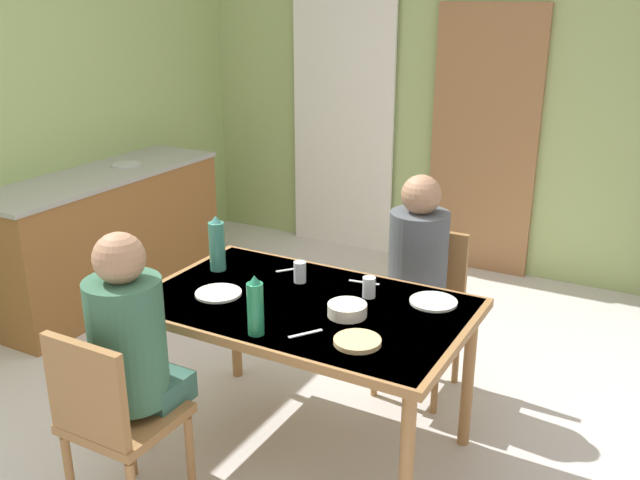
% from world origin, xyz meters
% --- Properties ---
extents(ground_plane, '(7.21, 7.21, 0.00)m').
position_xyz_m(ground_plane, '(0.00, 0.00, 0.00)').
color(ground_plane, silver).
extents(wall_back, '(4.33, 0.10, 2.78)m').
position_xyz_m(wall_back, '(0.00, 2.77, 1.39)').
color(wall_back, '#9FB36D').
rests_on(wall_back, ground_plane).
extents(wall_left, '(0.10, 4.16, 2.78)m').
position_xyz_m(wall_left, '(-2.06, 0.69, 1.39)').
color(wall_left, '#9BB569').
rests_on(wall_left, ground_plane).
extents(door_wooden, '(0.80, 0.05, 2.00)m').
position_xyz_m(door_wooden, '(0.41, 2.69, 1.00)').
color(door_wooden, '#97673F').
rests_on(door_wooden, ground_plane).
extents(curtain_panel, '(0.90, 0.03, 2.33)m').
position_xyz_m(curtain_panel, '(-0.76, 2.67, 1.17)').
color(curtain_panel, white).
rests_on(curtain_panel, ground_plane).
extents(kitchen_counter, '(0.61, 1.84, 0.91)m').
position_xyz_m(kitchen_counter, '(-1.73, 0.91, 0.45)').
color(kitchen_counter, brown).
rests_on(kitchen_counter, ground_plane).
extents(dining_table, '(1.47, 0.90, 0.75)m').
position_xyz_m(dining_table, '(0.39, 0.04, 0.68)').
color(dining_table, '#996B3D').
rests_on(dining_table, ground_plane).
extents(chair_near_diner, '(0.40, 0.40, 0.87)m').
position_xyz_m(chair_near_diner, '(-0.01, -0.76, 0.50)').
color(chair_near_diner, '#996B3D').
rests_on(chair_near_diner, ground_plane).
extents(chair_far_diner, '(0.40, 0.40, 0.87)m').
position_xyz_m(chair_far_diner, '(0.66, 0.85, 0.50)').
color(chair_far_diner, '#996B3D').
rests_on(chair_far_diner, ground_plane).
extents(person_near_diner, '(0.30, 0.37, 0.77)m').
position_xyz_m(person_near_diner, '(-0.01, -0.63, 0.78)').
color(person_near_diner, '#346254').
rests_on(person_near_diner, ground_plane).
extents(person_far_diner, '(0.30, 0.37, 0.77)m').
position_xyz_m(person_far_diner, '(0.66, 0.71, 0.78)').
color(person_far_diner, '#4C4854').
rests_on(person_far_diner, ground_plane).
extents(water_bottle_green_near, '(0.07, 0.07, 0.26)m').
position_xyz_m(water_bottle_green_near, '(0.37, -0.31, 0.87)').
color(water_bottle_green_near, '#227B4F').
rests_on(water_bottle_green_near, dining_table).
extents(water_bottle_green_far, '(0.08, 0.08, 0.28)m').
position_xyz_m(water_bottle_green_far, '(-0.18, 0.18, 0.88)').
color(water_bottle_green_far, '#3C8771').
rests_on(water_bottle_green_far, dining_table).
extents(serving_bowl_center, '(0.17, 0.17, 0.05)m').
position_xyz_m(serving_bowl_center, '(0.62, 0.02, 0.78)').
color(serving_bowl_center, '#EDE6CF').
rests_on(serving_bowl_center, dining_table).
extents(dinner_plate_near_left, '(0.21, 0.21, 0.01)m').
position_xyz_m(dinner_plate_near_left, '(-0.00, -0.07, 0.76)').
color(dinner_plate_near_left, white).
rests_on(dinner_plate_near_left, dining_table).
extents(dinner_plate_near_right, '(0.21, 0.21, 0.01)m').
position_xyz_m(dinner_plate_near_right, '(0.90, 0.32, 0.76)').
color(dinner_plate_near_right, white).
rests_on(dinner_plate_near_right, dining_table).
extents(drinking_glass_by_near_diner, '(0.06, 0.06, 0.10)m').
position_xyz_m(drinking_glass_by_near_diner, '(0.25, 0.24, 0.80)').
color(drinking_glass_by_near_diner, silver).
rests_on(drinking_glass_by_near_diner, dining_table).
extents(drinking_glass_by_far_diner, '(0.06, 0.06, 0.10)m').
position_xyz_m(drinking_glass_by_far_diner, '(0.62, 0.24, 0.80)').
color(drinking_glass_by_far_diner, silver).
rests_on(drinking_glass_by_far_diner, dining_table).
extents(bread_plate_sliced, '(0.19, 0.19, 0.02)m').
position_xyz_m(bread_plate_sliced, '(0.77, -0.19, 0.76)').
color(bread_plate_sliced, '#DBB77A').
rests_on(bread_plate_sliced, dining_table).
extents(cutlery_knife_near, '(0.11, 0.13, 0.00)m').
position_xyz_m(cutlery_knife_near, '(0.13, 0.35, 0.75)').
color(cutlery_knife_near, silver).
rests_on(cutlery_knife_near, dining_table).
extents(cutlery_fork_near, '(0.15, 0.04, 0.00)m').
position_xyz_m(cutlery_fork_near, '(0.53, 0.38, 0.75)').
color(cutlery_fork_near, silver).
rests_on(cutlery_fork_near, dining_table).
extents(cutlery_knife_far, '(0.10, 0.13, 0.00)m').
position_xyz_m(cutlery_knife_far, '(0.55, -0.22, 0.75)').
color(cutlery_knife_far, silver).
rests_on(cutlery_knife_far, dining_table).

